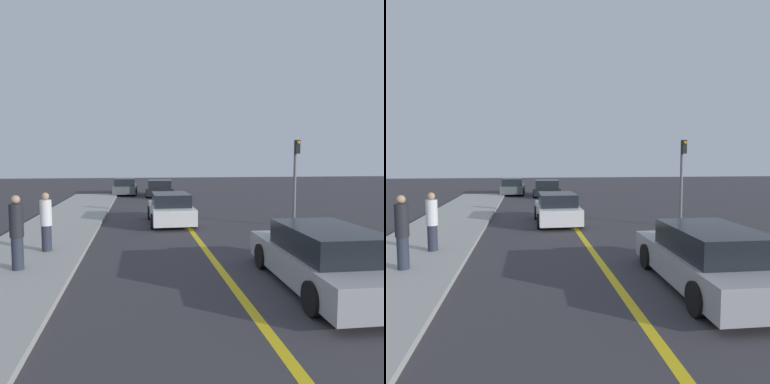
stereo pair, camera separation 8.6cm
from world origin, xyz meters
The scene contains 9 objects.
road_center_line centered at (0.00, 18.00, 0.00)m, with size 0.20×60.00×0.01m.
sidewalk_left centered at (-5.19, 15.92, 0.07)m, with size 3.15×31.84×0.13m.
car_near_right_lane centered at (1.90, 9.70, 0.65)m, with size 1.99×4.78×1.35m.
car_ahead_center centered at (-0.65, 18.33, 0.64)m, with size 1.91×4.06×1.33m.
car_far_distant centered at (-0.41, 30.44, 0.60)m, with size 2.20×3.97×1.24m.
car_parked_left_lot centered at (-3.05, 32.52, 0.61)m, with size 1.91×4.54×1.28m.
pedestrian_near_curb centered at (-4.92, 11.57, 1.04)m, with size 0.32×0.32×1.80m.
pedestrian_mid_group centered at (-4.68, 13.39, 0.99)m, with size 0.33×0.33×1.70m.
traffic_light centered at (4.36, 16.80, 2.22)m, with size 0.18×0.40×3.56m.
Camera 2 is at (-1.96, 2.23, 2.77)m, focal length 35.00 mm.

